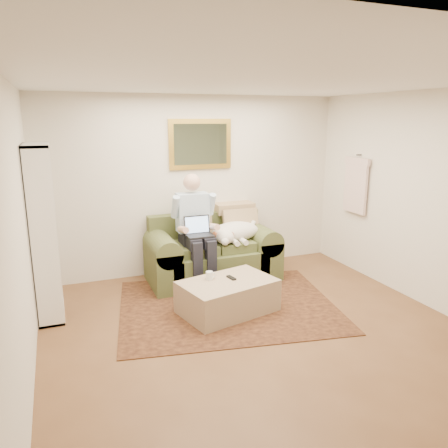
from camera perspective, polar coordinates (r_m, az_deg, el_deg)
room_shell at (r=4.54m, az=4.40°, el=1.27°), size 4.51×5.00×2.61m
rug at (r=5.52m, az=0.45°, el=-10.57°), size 2.93×2.50×0.01m
sofa at (r=6.30m, az=-1.59°, el=-4.41°), size 1.82×0.93×1.09m
seated_man at (r=5.94m, az=-3.56°, el=-1.01°), size 0.60×0.86×1.54m
laptop at (r=5.86m, az=-3.36°, el=-0.82°), size 0.35×0.28×0.26m
sleeping_dog at (r=6.22m, az=1.51°, el=-0.96°), size 0.75×0.47×0.28m
ottoman at (r=5.28m, az=0.48°, el=-9.44°), size 1.22×0.93×0.40m
coffee_mug at (r=5.23m, az=-1.93°, el=-6.75°), size 0.08×0.08×0.10m
tv_remote at (r=5.27m, az=0.96°, el=-7.04°), size 0.08×0.16×0.02m
bookshelf at (r=5.39m, az=-22.47°, el=-1.01°), size 0.28×0.80×2.00m
wall_mirror at (r=6.44m, az=-3.10°, el=10.37°), size 0.94×0.04×0.72m
hanging_shirt at (r=6.72m, az=16.84°, el=5.23°), size 0.06×0.52×0.90m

